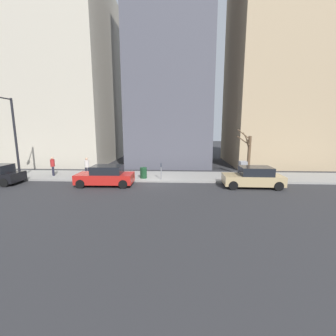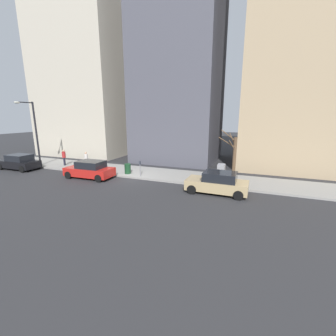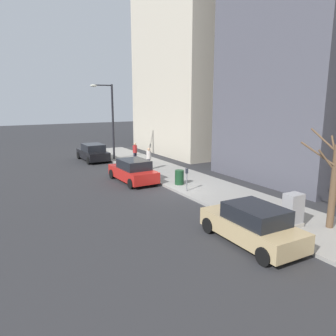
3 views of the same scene
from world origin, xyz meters
The scene contains 13 objects.
ground_plane centered at (0.00, 0.00, 0.00)m, with size 120.00×120.00×0.00m, color #2B2B2D.
sidewalk centered at (2.00, 0.00, 0.07)m, with size 4.00×36.00×0.15m, color gray.
parked_car_tan centered at (-1.08, -7.59, 0.74)m, with size 1.99×4.23×1.52m.
parked_car_red centered at (-1.12, 3.36, 0.74)m, with size 2.00×4.24×1.52m.
parked_car_black centered at (-1.10, 12.19, 0.74)m, with size 1.94×4.21×1.52m.
parking_meter centered at (0.45, -0.71, 0.98)m, with size 0.14×0.10×1.35m.
utility_box centered at (1.30, -7.47, 0.85)m, with size 0.83×0.61×1.43m.
streetlamp centered at (0.28, 11.30, 4.02)m, with size 1.97×0.32×6.50m.
bare_tree centered at (2.60, -8.26, 2.07)m, with size 1.49×1.42×4.06m.
trash_bin centered at (0.90, 0.82, 0.60)m, with size 0.56×0.56×0.90m, color #14381E.
pedestrian_near_meter centered at (1.25, 5.76, 1.09)m, with size 0.36×0.40×1.66m.
pedestrian_midblock centered at (1.54, 8.95, 1.09)m, with size 0.36×0.36×1.66m.
office_tower_right centered at (11.36, 12.31, 10.55)m, with size 11.71×11.71×21.09m, color #BCB29E.
Camera 3 is at (-9.65, -16.09, 5.38)m, focal length 35.00 mm.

